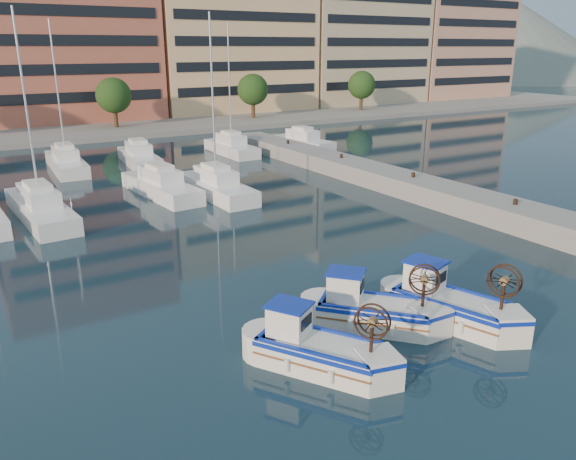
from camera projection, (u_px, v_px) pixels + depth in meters
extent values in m
plane|color=#1A3445|center=(416.00, 326.00, 19.94)|extent=(300.00, 300.00, 0.00)
cube|color=gray|center=(485.00, 207.00, 32.69)|extent=(3.00, 60.00, 1.20)
cube|color=gray|center=(59.00, 120.00, 74.18)|extent=(180.00, 40.00, 0.60)
cube|color=#B55B46|center=(57.00, 16.00, 69.08)|extent=(22.00, 14.00, 25.00)
cube|color=black|center=(69.00, 13.00, 63.41)|extent=(20.24, 0.12, 22.50)
cube|color=#EFBC85|center=(227.00, 31.00, 80.96)|extent=(23.00, 14.00, 22.00)
cube|color=black|center=(249.00, 30.00, 75.28)|extent=(21.16, 0.12, 19.80)
cube|color=#C9B08A|center=(353.00, 27.00, 92.05)|extent=(22.00, 14.00, 24.00)
cube|color=black|center=(381.00, 26.00, 86.38)|extent=(20.24, 0.12, 21.60)
cube|color=tan|center=(448.00, 32.00, 103.12)|extent=(21.00, 14.00, 23.00)
cube|color=black|center=(479.00, 31.00, 97.44)|extent=(19.32, 0.12, 20.70)
cylinder|color=#3F2B19|center=(116.00, 119.00, 64.85)|extent=(0.50, 0.50, 3.00)
sphere|color=#274B1A|center=(114.00, 95.00, 64.01)|extent=(4.00, 4.00, 4.00)
cylinder|color=#3F2B19|center=(253.00, 111.00, 73.77)|extent=(0.50, 0.50, 3.00)
sphere|color=#274B1A|center=(253.00, 89.00, 72.94)|extent=(4.00, 4.00, 4.00)
cylinder|color=#3F2B19|center=(361.00, 104.00, 82.70)|extent=(0.50, 0.50, 3.00)
sphere|color=#274B1A|center=(362.00, 85.00, 81.86)|extent=(4.00, 4.00, 4.00)
cone|color=slate|center=(497.00, 78.00, 178.58)|extent=(160.00, 160.00, 50.00)
cube|color=white|center=(41.00, 210.00, 32.28)|extent=(2.78, 9.39, 1.00)
cylinder|color=silver|center=(27.00, 114.00, 30.57)|extent=(0.12, 0.12, 11.00)
cube|color=white|center=(161.00, 188.00, 37.36)|extent=(2.96, 8.51, 1.00)
cube|color=white|center=(216.00, 189.00, 37.27)|extent=(2.38, 8.25, 1.00)
cylinder|color=silver|center=(213.00, 104.00, 35.56)|extent=(0.12, 0.12, 11.00)
cube|color=white|center=(67.00, 164.00, 45.07)|extent=(2.61, 8.92, 1.00)
cylinder|color=silver|center=(58.00, 94.00, 43.36)|extent=(0.12, 0.12, 11.00)
cube|color=white|center=(139.00, 159.00, 47.26)|extent=(2.92, 8.04, 1.00)
cube|color=white|center=(231.00, 149.00, 51.82)|extent=(2.24, 7.46, 1.00)
cylinder|color=silver|center=(229.00, 88.00, 50.11)|extent=(0.12, 0.12, 11.00)
cube|color=white|center=(302.00, 143.00, 54.70)|extent=(3.09, 7.62, 1.00)
cube|color=white|center=(320.00, 356.00, 17.15)|extent=(3.32, 4.01, 0.93)
cube|color=#0C259D|center=(320.00, 345.00, 17.04)|extent=(3.42, 4.13, 0.14)
cube|color=blue|center=(320.00, 347.00, 17.05)|extent=(2.82, 3.51, 0.05)
cube|color=white|center=(289.00, 320.00, 17.31)|extent=(1.44, 1.49, 0.98)
cube|color=#0C259D|center=(289.00, 305.00, 17.14)|extent=(1.62, 1.68, 0.07)
cylinder|color=#331E14|center=(371.00, 339.00, 16.16)|extent=(0.11, 0.11, 1.03)
cylinder|color=brown|center=(372.00, 322.00, 15.99)|extent=(0.37, 0.36, 0.25)
torus|color=#331E14|center=(371.00, 324.00, 15.88)|extent=(0.60, 0.91, 1.04)
torus|color=#331E14|center=(374.00, 320.00, 16.10)|extent=(0.60, 0.91, 1.04)
cube|color=white|center=(374.00, 315.00, 19.76)|extent=(3.72, 3.86, 0.94)
cube|color=#0C259D|center=(375.00, 306.00, 19.65)|extent=(3.83, 3.98, 0.14)
cube|color=blue|center=(375.00, 307.00, 19.66)|extent=(3.20, 3.34, 0.05)
cube|color=white|center=(345.00, 286.00, 19.74)|extent=(1.51, 1.52, 0.98)
cube|color=#0C259D|center=(346.00, 272.00, 19.58)|extent=(1.70, 1.71, 0.07)
cylinder|color=#331E14|center=(423.00, 295.00, 19.02)|extent=(0.11, 0.11, 1.04)
cylinder|color=brown|center=(424.00, 280.00, 18.85)|extent=(0.38, 0.38, 0.25)
torus|color=#331E14|center=(424.00, 281.00, 18.73)|extent=(0.75, 0.82, 1.05)
torus|color=#331E14|center=(425.00, 278.00, 18.97)|extent=(0.75, 0.82, 1.05)
cube|color=white|center=(452.00, 311.00, 20.02)|extent=(2.84, 4.30, 0.99)
cube|color=#0C259D|center=(453.00, 301.00, 19.90)|extent=(2.93, 4.43, 0.15)
cube|color=blue|center=(452.00, 302.00, 19.92)|extent=(2.36, 3.81, 0.06)
cube|color=white|center=(425.00, 276.00, 20.41)|extent=(1.37, 1.49, 1.04)
cube|color=#0C259D|center=(426.00, 262.00, 20.23)|extent=(1.55, 1.67, 0.08)
cylinder|color=#331E14|center=(502.00, 297.00, 18.65)|extent=(0.11, 0.11, 1.10)
cylinder|color=brown|center=(505.00, 281.00, 18.46)|extent=(0.37, 0.35, 0.26)
torus|color=#331E14|center=(503.00, 282.00, 18.36)|extent=(0.40, 1.07, 1.11)
torus|color=#331E14|center=(506.00, 279.00, 18.57)|extent=(0.40, 1.07, 1.11)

